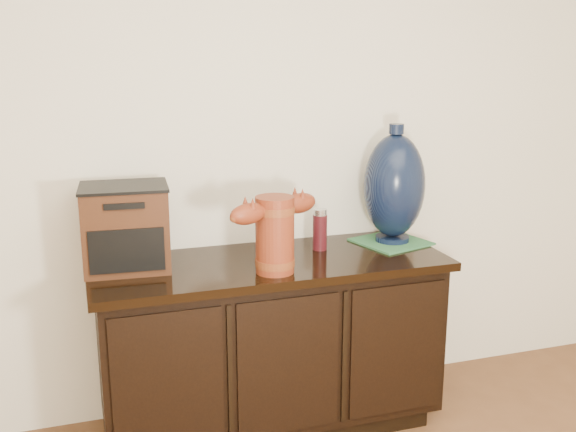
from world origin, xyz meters
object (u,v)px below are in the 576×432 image
object	(u,v)px
sideboard	(270,343)
lamp_base	(394,186)
terracotta_vessel	(275,230)
tv_radio	(126,228)
spray_can	(320,230)

from	to	relation	value
sideboard	lamp_base	xyz separation A→B (m)	(0.60, 0.08, 0.63)
terracotta_vessel	tv_radio	xyz separation A→B (m)	(-0.54, 0.22, -0.00)
sideboard	terracotta_vessel	xyz separation A→B (m)	(-0.02, -0.15, 0.54)
lamp_base	terracotta_vessel	bearing A→B (deg)	-159.68
lamp_base	spray_can	bearing A→B (deg)	179.94
sideboard	terracotta_vessel	size ratio (longest dim) A/B	3.53
tv_radio	spray_can	world-z (taller)	tv_radio
tv_radio	spray_can	size ratio (longest dim) A/B	1.97
terracotta_vessel	lamp_base	world-z (taller)	lamp_base
lamp_base	spray_can	xyz separation A→B (m)	(-0.35, 0.00, -0.17)
spray_can	sideboard	bearing A→B (deg)	-162.42
sideboard	tv_radio	size ratio (longest dim) A/B	4.13
sideboard	spray_can	xyz separation A→B (m)	(0.25, 0.08, 0.46)
lamp_base	tv_radio	bearing A→B (deg)	-179.64
tv_radio	lamp_base	xyz separation A→B (m)	(1.16, 0.01, 0.09)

